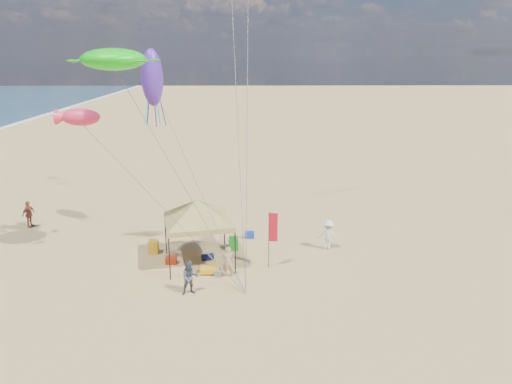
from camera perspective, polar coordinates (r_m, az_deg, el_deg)
The scene contains 18 objects.
ground at distance 21.61m, azimuth 0.14°, elevation -12.49°, with size 280.00×280.00×0.00m, color tan.
canopy_tent at distance 24.06m, azimuth -6.88°, elevation -1.17°, with size 6.18×6.18×3.90m.
feather_flag at distance 23.79m, azimuth 1.91°, elevation -4.55°, with size 0.45×0.08×2.92m.
cooler_red at distance 25.25m, azimuth -9.93°, elevation -7.87°, with size 0.54×0.38×0.38m, color #A9270D.
cooler_blue at distance 28.16m, azimuth -0.77°, elevation -5.04°, with size 0.54×0.38×0.38m, color navy.
bag_navy at distance 25.38m, azimuth -5.70°, elevation -7.59°, with size 0.36×0.36×0.60m, color #0C0F37.
bag_orange at distance 28.93m, azimuth -8.00°, elevation -4.63°, with size 0.36×0.36×0.60m, color #DD9B0C.
chair_green at distance 26.54m, azimuth -2.66°, elevation -6.04°, with size 0.50×0.50×0.70m, color #1A8F20.
chair_yellow at distance 26.61m, azimuth -11.92°, elevation -6.33°, with size 0.50×0.50×0.70m, color gold.
crate_grey at distance 23.66m, azimuth -4.50°, elevation -9.50°, with size 0.34×0.30×0.28m, color slate.
beach_cart at distance 23.90m, azimuth -5.47°, elevation -9.09°, with size 0.90×0.50×0.24m, color gold.
person_near_a at distance 23.37m, azimuth -3.31°, elevation -8.13°, with size 0.56×0.37×1.53m, color tan.
person_near_b at distance 21.91m, azimuth -7.75°, elevation -9.92°, with size 0.76×0.59×1.57m, color #3E4655.
person_near_c at distance 26.65m, azimuth 8.45°, elevation -4.99°, with size 1.08×0.62×1.67m, color silver.
person_far_a at distance 32.74m, azimuth -25.09°, elevation -2.36°, with size 0.98×0.41×1.67m, color #984D3A.
turtle_kite at distance 22.33m, azimuth -16.38°, elevation 14.70°, with size 2.81×2.25×0.94m, color #0CD80E.
fish_kite at distance 26.23m, azimuth -19.85°, elevation 8.25°, with size 1.95×0.97×0.87m, color #F22A50.
squid_kite at distance 26.75m, azimuth -12.07°, elevation 12.99°, with size 1.15×1.15×2.98m, color #4C24A4.
Camera 1 is at (-0.37, -18.98, 10.33)m, focal length 34.12 mm.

